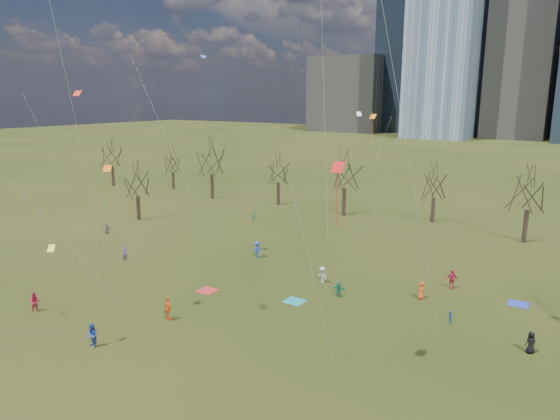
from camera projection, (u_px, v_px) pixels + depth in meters
The scene contains 20 objects.
ground at pixel (190, 335), 36.10m from camera, with size 500.00×500.00×0.00m, color black.
downtown_skyline at pixel (541, 41), 201.41m from camera, with size 212.50×78.00×118.00m.
bare_tree_row at pixel (384, 181), 65.30m from camera, with size 113.04×29.80×9.50m.
blanket_teal at pixel (295, 301), 42.03m from camera, with size 1.60×1.50×0.03m, color teal.
blanket_navy at pixel (518, 304), 41.49m from camera, with size 1.60×1.50×0.03m, color #2635B1.
blanket_crimson at pixel (207, 291), 44.32m from camera, with size 1.60×1.50×0.03m, color red.
person_2 at pixel (35, 302), 39.88m from camera, with size 0.77×0.60×1.59m, color #B21932.
person_4 at pixel (168, 309), 38.31m from camera, with size 1.10×0.46×1.87m, color #FF5F1C.
person_5 at pixel (339, 289), 42.86m from camera, with size 1.26×0.40×1.36m, color #1C7E5F.
person_6 at pixel (531, 343), 33.40m from camera, with size 0.75×0.49×1.54m, color black.
person_7 at pixel (124, 252), 52.35m from camera, with size 0.64×0.42×1.77m, color #7A4387.
person_8 at pixel (450, 317), 37.88m from camera, with size 0.47×0.36×0.96m, color #2966B4.
person_9 at pixel (322, 275), 46.10m from camera, with size 1.00×0.57×1.55m, color silver.
person_10 at pixel (452, 279), 44.63m from camera, with size 1.04×0.43×1.77m, color #BF1B44.
person_11 at pixel (106, 228), 62.51m from camera, with size 1.37×0.44×1.48m, color slate.
person_12 at pixel (421, 290), 42.39m from camera, with size 0.75×0.49×1.53m, color #F04A1A.
person_13 at pixel (254, 216), 69.11m from camera, with size 0.55×0.36×1.51m, color #1A7753.
person_14 at pixel (92, 336), 34.15m from camera, with size 0.84×0.66×1.73m, color #263FA5.
person_15 at pixel (257, 249), 53.40m from camera, with size 1.14×0.65×1.76m, color #263FA5.
kites_airborne at pixel (325, 130), 40.80m from camera, with size 58.67×53.63×34.16m.
Camera 1 is at (23.43, -24.38, 16.85)m, focal length 32.00 mm.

